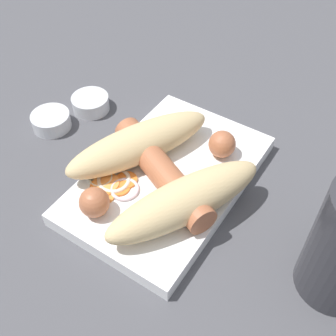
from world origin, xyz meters
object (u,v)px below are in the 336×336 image
Objects in this scene: condiment_cup_near at (91,104)px; condiment_cup_far at (51,122)px; sausage at (162,171)px; food_tray at (168,179)px; bread_roll at (161,170)px.

condiment_cup_near is 0.07m from condiment_cup_far.
condiment_cup_near is at bearing -112.79° from sausage.
condiment_cup_far reaches higher than food_tray.
bread_roll is at bearing 7.05° from sausage.
bread_roll reaches higher than sausage.
food_tray is 1.36× the size of sausage.
sausage is 3.53× the size of condiment_cup_near.
bread_roll reaches higher than food_tray.
bread_roll is 4.45× the size of condiment_cup_far.
food_tray is 4.79× the size of condiment_cup_near.
sausage is 3.53× the size of condiment_cup_far.
sausage is at bearing 86.26° from condiment_cup_far.
food_tray is 0.19m from condiment_cup_near.
bread_roll is 0.20m from condiment_cup_far.
sausage is 0.20m from condiment_cup_far.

